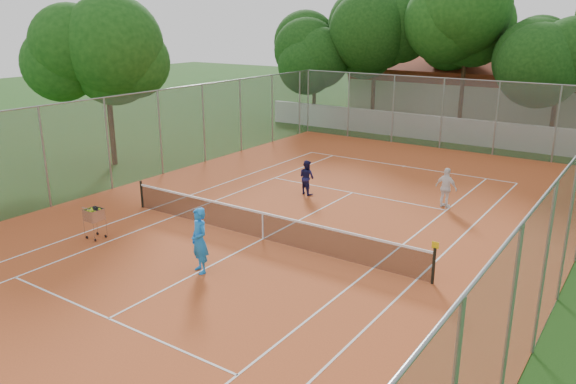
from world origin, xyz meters
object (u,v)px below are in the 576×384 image
Objects in this scene: ball_hopper at (95,222)px; clubhouse at (472,88)px; player_near at (199,241)px; player_far_right at (446,188)px; player_far_left at (307,177)px; tennis_net at (263,225)px.

clubhouse is at bearing 100.03° from ball_hopper.
player_far_right is at bearing 91.67° from player_near.
player_far_left is 0.92× the size of player_far_right.
player_near is at bearing 116.00° from player_far_left.
ball_hopper is (-3.16, -8.30, -0.16)m from player_far_left.
tennis_net is 5.65m from ball_hopper.
tennis_net is 29.12m from clubhouse.
player_far_left is at bearing -88.88° from clubhouse.
player_near is 1.23× the size of player_far_right.
player_near is at bearing -86.38° from clubhouse.
player_near is 10.58m from player_far_right.
tennis_net is 0.72× the size of clubhouse.
player_far_left is 1.28× the size of ball_hopper.
player_far_right is 1.39× the size of ball_hopper.
ball_hopper is at bearing 62.64° from player_far_right.
tennis_net is at bearing 73.51° from player_far_right.
tennis_net is at bearing 121.84° from player_far_left.
ball_hopper is at bearing -146.14° from tennis_net.
player_far_right is at bearing -148.43° from player_far_left.
clubhouse is 14.26× the size of ball_hopper.
player_far_left is at bearing 123.99° from player_near.
player_far_right is at bearing -75.10° from clubhouse.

